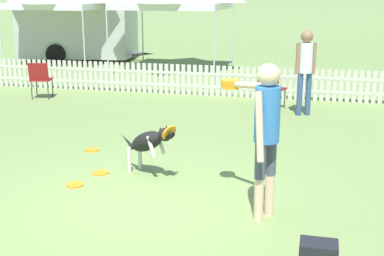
{
  "coord_description": "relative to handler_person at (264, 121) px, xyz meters",
  "views": [
    {
      "loc": [
        1.95,
        -5.69,
        2.55
      ],
      "look_at": [
        0.43,
        0.6,
        0.84
      ],
      "focal_mm": 50.0,
      "sensor_mm": 36.0,
      "label": 1
    }
  ],
  "objects": [
    {
      "name": "handler_person",
      "position": [
        0.0,
        0.0,
        0.0
      ],
      "size": [
        0.81,
        1.02,
        1.77
      ],
      "rotation": [
        0.0,
        0.0,
        1.03
      ],
      "color": "beige",
      "rests_on": "ground_plane"
    },
    {
      "name": "spectator_standing",
      "position": [
        0.27,
        5.22,
        -0.07
      ],
      "size": [
        0.4,
        0.27,
        1.72
      ],
      "rotation": [
        0.0,
        0.0,
        3.48
      ],
      "color": "#334C7A",
      "rests_on": "ground_plane"
    },
    {
      "name": "folding_chair_blue_left",
      "position": [
        -0.45,
        5.6,
        -0.62
      ],
      "size": [
        0.63,
        0.64,
        0.84
      ],
      "rotation": [
        0.0,
        0.0,
        2.79
      ],
      "color": "#333338",
      "rests_on": "ground_plane"
    },
    {
      "name": "picket_fence",
      "position": [
        -1.38,
        6.73,
        -0.75
      ],
      "size": [
        27.03,
        0.04,
        0.74
      ],
      "color": "beige",
      "rests_on": "ground_plane"
    },
    {
      "name": "frisbee_midfield",
      "position": [
        -2.37,
        0.9,
        -1.11
      ],
      "size": [
        0.22,
        0.22,
        0.02
      ],
      "color": "orange",
      "rests_on": "ground_plane"
    },
    {
      "name": "leaping_dog",
      "position": [
        -1.67,
        0.98,
        -0.62
      ],
      "size": [
        1.01,
        0.68,
        0.81
      ],
      "rotation": [
        0.0,
        0.0,
        -2.11
      ],
      "color": "black",
      "rests_on": "ground_plane"
    },
    {
      "name": "equipment_trailer",
      "position": [
        -7.93,
        12.08,
        0.14
      ],
      "size": [
        4.79,
        2.67,
        2.39
      ],
      "rotation": [
        0.0,
        0.0,
        0.14
      ],
      "color": "#B7B7B7",
      "rests_on": "ground_plane"
    },
    {
      "name": "frisbee_near_dog",
      "position": [
        -2.51,
        0.37,
        -1.11
      ],
      "size": [
        0.22,
        0.22,
        0.02
      ],
      "color": "orange",
      "rests_on": "ground_plane"
    },
    {
      "name": "ground_plane",
      "position": [
        -1.38,
        -0.04,
        -1.12
      ],
      "size": [
        240.0,
        240.0,
        0.0
      ],
      "primitive_type": "plane",
      "color": "olive"
    },
    {
      "name": "folding_chair_center",
      "position": [
        -5.81,
        5.48,
        -0.61
      ],
      "size": [
        0.55,
        0.56,
        0.86
      ],
      "rotation": [
        0.0,
        0.0,
        3.36
      ],
      "color": "#333338",
      "rests_on": "ground_plane"
    },
    {
      "name": "frisbee_near_handler",
      "position": [
        -2.94,
        1.89,
        -1.11
      ],
      "size": [
        0.22,
        0.22,
        0.02
      ],
      "color": "orange",
      "rests_on": "ground_plane"
    }
  ]
}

